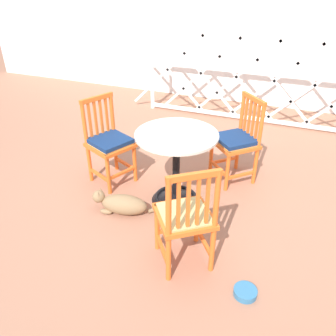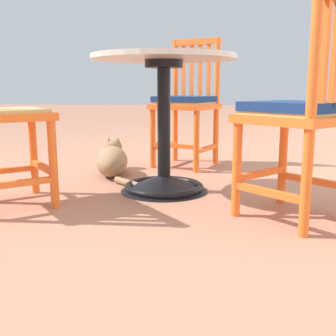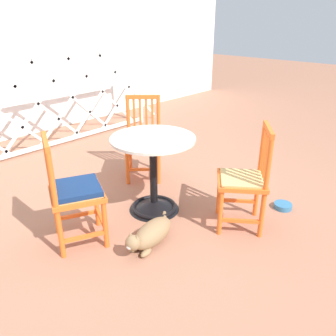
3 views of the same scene
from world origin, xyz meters
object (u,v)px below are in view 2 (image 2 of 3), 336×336
at_px(orange_chair_tucked_in, 301,116).
at_px(tabby_cat, 113,160).
at_px(orange_chair_by_planter, 187,104).
at_px(cafe_table, 164,140).

relative_size(orange_chair_tucked_in, tabby_cat, 1.31).
height_order(orange_chair_tucked_in, orange_chair_by_planter, same).
relative_size(orange_chair_by_planter, tabby_cat, 1.31).
relative_size(orange_chair_tucked_in, orange_chair_by_planter, 1.00).
xyz_separation_m(cafe_table, orange_chair_tucked_in, (0.45, 0.61, 0.16)).
xyz_separation_m(cafe_table, tabby_cat, (-0.42, -0.37, -0.19)).
distance_m(cafe_table, orange_chair_by_planter, 0.80).
distance_m(orange_chair_by_planter, tabby_cat, 0.69).
height_order(cafe_table, orange_chair_by_planter, orange_chair_by_planter).
distance_m(cafe_table, tabby_cat, 0.59).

